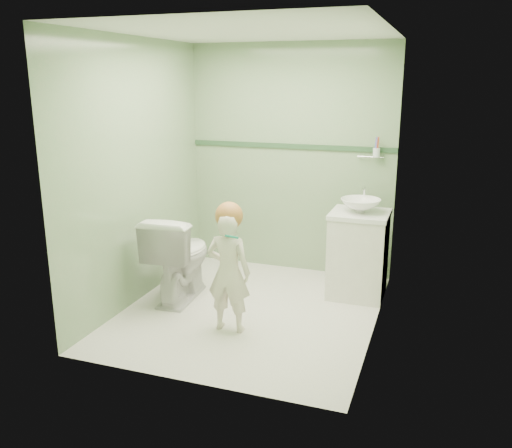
% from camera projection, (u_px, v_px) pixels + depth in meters
% --- Properties ---
extents(ground, '(2.50, 2.50, 0.00)m').
position_uv_depth(ground, '(251.00, 311.00, 4.88)').
color(ground, silver).
rests_on(ground, ground).
extents(room_shell, '(2.50, 2.54, 2.40)m').
position_uv_depth(room_shell, '(250.00, 181.00, 4.57)').
color(room_shell, '#81AD7B').
rests_on(room_shell, ground).
extents(trim_stripe, '(2.20, 0.02, 0.05)m').
position_uv_depth(trim_stripe, '(290.00, 146.00, 5.65)').
color(trim_stripe, '#2F5333').
rests_on(trim_stripe, room_shell).
extents(vanity, '(0.52, 0.50, 0.80)m').
position_uv_depth(vanity, '(358.00, 256.00, 5.14)').
color(vanity, white).
rests_on(vanity, ground).
extents(counter, '(0.54, 0.52, 0.04)m').
position_uv_depth(counter, '(360.00, 214.00, 5.04)').
color(counter, white).
rests_on(counter, vanity).
extents(basin, '(0.37, 0.37, 0.13)m').
position_uv_depth(basin, '(361.00, 205.00, 5.01)').
color(basin, white).
rests_on(basin, counter).
extents(faucet, '(0.03, 0.13, 0.18)m').
position_uv_depth(faucet, '(364.00, 193.00, 5.16)').
color(faucet, silver).
rests_on(faucet, counter).
extents(cup_holder, '(0.26, 0.07, 0.21)m').
position_uv_depth(cup_holder, '(376.00, 152.00, 5.32)').
color(cup_holder, silver).
rests_on(cup_holder, room_shell).
extents(toilet, '(0.52, 0.85, 0.83)m').
position_uv_depth(toilet, '(180.00, 256.00, 5.08)').
color(toilet, white).
rests_on(toilet, ground).
extents(toddler, '(0.38, 0.25, 1.01)m').
position_uv_depth(toddler, '(229.00, 272.00, 4.40)').
color(toddler, white).
rests_on(toddler, ground).
extents(hair_cap, '(0.23, 0.23, 0.23)m').
position_uv_depth(hair_cap, '(229.00, 216.00, 4.30)').
color(hair_cap, '#B27134').
rests_on(hair_cap, toddler).
extents(teal_toothbrush, '(0.11, 0.13, 0.08)m').
position_uv_depth(teal_toothbrush, '(231.00, 236.00, 4.17)').
color(teal_toothbrush, '#138569').
rests_on(teal_toothbrush, toddler).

